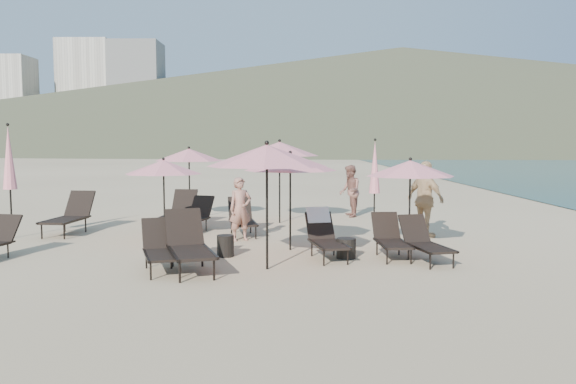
{
  "coord_description": "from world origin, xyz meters",
  "views": [
    {
      "loc": [
        0.1,
        -10.78,
        2.32
      ],
      "look_at": [
        -0.01,
        3.5,
        1.1
      ],
      "focal_mm": 35.0,
      "sensor_mm": 36.0,
      "label": 1
    }
  ],
  "objects_px": {
    "lounger_7": "(179,211)",
    "beachgoer_c": "(425,199)",
    "lounger_3": "(325,235)",
    "side_table_1": "(346,248)",
    "lounger_8": "(194,216)",
    "umbrella_open_4": "(280,149)",
    "beachgoer_b": "(350,191)",
    "lounger_2": "(189,244)",
    "side_table_0": "(225,246)",
    "umbrella_closed_0": "(375,168)",
    "lounger_5": "(425,241)",
    "lounger_6": "(70,215)",
    "umbrella_open_2": "(410,168)",
    "lounger_9": "(242,218)",
    "umbrella_open_0": "(164,167)",
    "umbrella_open_1": "(290,162)",
    "lounger_4": "(391,238)",
    "umbrella_closed_1": "(9,158)",
    "beachgoer_a": "(240,209)",
    "lounger_1": "(161,248)",
    "umbrella_open_3": "(189,155)",
    "umbrella_open_5": "(267,156)"
  },
  "relations": [
    {
      "from": "umbrella_open_4",
      "to": "beachgoer_b",
      "type": "xyz_separation_m",
      "value": [
        2.21,
        1.39,
        -1.35
      ]
    },
    {
      "from": "lounger_1",
      "to": "lounger_9",
      "type": "height_order",
      "value": "lounger_9"
    },
    {
      "from": "lounger_4",
      "to": "umbrella_open_0",
      "type": "xyz_separation_m",
      "value": [
        -5.11,
        2.01,
        1.37
      ]
    },
    {
      "from": "lounger_8",
      "to": "beachgoer_c",
      "type": "xyz_separation_m",
      "value": [
        5.92,
        -0.86,
        0.53
      ]
    },
    {
      "from": "beachgoer_b",
      "to": "umbrella_open_0",
      "type": "bearing_deg",
      "value": -50.94
    },
    {
      "from": "side_table_0",
      "to": "lounger_7",
      "type": "bearing_deg",
      "value": 113.86
    },
    {
      "from": "beachgoer_c",
      "to": "lounger_4",
      "type": "bearing_deg",
      "value": 118.63
    },
    {
      "from": "umbrella_open_3",
      "to": "umbrella_open_5",
      "type": "height_order",
      "value": "umbrella_open_5"
    },
    {
      "from": "umbrella_open_2",
      "to": "umbrella_open_4",
      "type": "bearing_deg",
      "value": 123.2
    },
    {
      "from": "umbrella_open_0",
      "to": "umbrella_closed_0",
      "type": "relative_size",
      "value": 0.81
    },
    {
      "from": "lounger_7",
      "to": "beachgoer_c",
      "type": "distance_m",
      "value": 6.62
    },
    {
      "from": "umbrella_open_1",
      "to": "umbrella_closed_0",
      "type": "height_order",
      "value": "umbrella_closed_0"
    },
    {
      "from": "umbrella_open_3",
      "to": "beachgoer_b",
      "type": "xyz_separation_m",
      "value": [
        5.0,
        0.67,
        -1.16
      ]
    },
    {
      "from": "lounger_8",
      "to": "beachgoer_c",
      "type": "bearing_deg",
      "value": 8.18
    },
    {
      "from": "side_table_0",
      "to": "beachgoer_b",
      "type": "xyz_separation_m",
      "value": [
        3.22,
        6.38,
        0.61
      ]
    },
    {
      "from": "side_table_0",
      "to": "beachgoer_b",
      "type": "height_order",
      "value": "beachgoer_b"
    },
    {
      "from": "umbrella_open_3",
      "to": "umbrella_open_4",
      "type": "bearing_deg",
      "value": -14.32
    },
    {
      "from": "lounger_2",
      "to": "side_table_0",
      "type": "height_order",
      "value": "lounger_2"
    },
    {
      "from": "lounger_1",
      "to": "side_table_0",
      "type": "height_order",
      "value": "lounger_1"
    },
    {
      "from": "beachgoer_b",
      "to": "side_table_1",
      "type": "bearing_deg",
      "value": -9.25
    },
    {
      "from": "lounger_4",
      "to": "umbrella_closed_0",
      "type": "distance_m",
      "value": 3.31
    },
    {
      "from": "lounger_2",
      "to": "umbrella_open_5",
      "type": "bearing_deg",
      "value": -13.79
    },
    {
      "from": "lounger_3",
      "to": "side_table_1",
      "type": "height_order",
      "value": "lounger_3"
    },
    {
      "from": "lounger_3",
      "to": "lounger_7",
      "type": "height_order",
      "value": "lounger_7"
    },
    {
      "from": "lounger_6",
      "to": "umbrella_open_2",
      "type": "distance_m",
      "value": 8.75
    },
    {
      "from": "lounger_5",
      "to": "umbrella_open_0",
      "type": "height_order",
      "value": "umbrella_open_0"
    },
    {
      "from": "umbrella_open_3",
      "to": "lounger_9",
      "type": "bearing_deg",
      "value": -57.1
    },
    {
      "from": "lounger_6",
      "to": "lounger_9",
      "type": "bearing_deg",
      "value": 3.4
    },
    {
      "from": "lounger_5",
      "to": "umbrella_closed_1",
      "type": "relative_size",
      "value": 0.56
    },
    {
      "from": "umbrella_open_0",
      "to": "umbrella_closed_1",
      "type": "height_order",
      "value": "umbrella_closed_1"
    },
    {
      "from": "umbrella_closed_1",
      "to": "beachgoer_a",
      "type": "distance_m",
      "value": 5.82
    },
    {
      "from": "lounger_7",
      "to": "side_table_0",
      "type": "distance_m",
      "value": 4.31
    },
    {
      "from": "lounger_7",
      "to": "umbrella_open_1",
      "type": "relative_size",
      "value": 0.84
    },
    {
      "from": "beachgoer_a",
      "to": "beachgoer_b",
      "type": "xyz_separation_m",
      "value": [
        3.09,
        4.46,
        0.07
      ]
    },
    {
      "from": "lounger_7",
      "to": "lounger_5",
      "type": "bearing_deg",
      "value": -33.32
    },
    {
      "from": "lounger_6",
      "to": "umbrella_open_3",
      "type": "xyz_separation_m",
      "value": [
        2.62,
        2.75,
        1.5
      ]
    },
    {
      "from": "lounger_1",
      "to": "lounger_9",
      "type": "distance_m",
      "value": 4.24
    },
    {
      "from": "umbrella_open_1",
      "to": "umbrella_closed_1",
      "type": "bearing_deg",
      "value": 167.76
    },
    {
      "from": "lounger_5",
      "to": "lounger_6",
      "type": "distance_m",
      "value": 9.08
    },
    {
      "from": "beachgoer_c",
      "to": "lounger_5",
      "type": "bearing_deg",
      "value": 132.83
    },
    {
      "from": "umbrella_open_2",
      "to": "lounger_9",
      "type": "bearing_deg",
      "value": 149.51
    },
    {
      "from": "lounger_3",
      "to": "umbrella_closed_0",
      "type": "bearing_deg",
      "value": 52.31
    },
    {
      "from": "umbrella_closed_0",
      "to": "umbrella_closed_1",
      "type": "height_order",
      "value": "umbrella_closed_1"
    },
    {
      "from": "side_table_1",
      "to": "beachgoer_a",
      "type": "distance_m",
      "value": 3.19
    },
    {
      "from": "lounger_7",
      "to": "lounger_8",
      "type": "xyz_separation_m",
      "value": [
        0.51,
        -0.67,
        -0.05
      ]
    },
    {
      "from": "lounger_2",
      "to": "lounger_3",
      "type": "distance_m",
      "value": 2.85
    },
    {
      "from": "lounger_7",
      "to": "beachgoer_a",
      "type": "distance_m",
      "value": 2.77
    },
    {
      "from": "lounger_3",
      "to": "umbrella_closed_0",
      "type": "height_order",
      "value": "umbrella_closed_0"
    },
    {
      "from": "lounger_1",
      "to": "lounger_3",
      "type": "bearing_deg",
      "value": 2.6
    },
    {
      "from": "lounger_7",
      "to": "side_table_1",
      "type": "distance_m",
      "value": 5.89
    }
  ]
}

